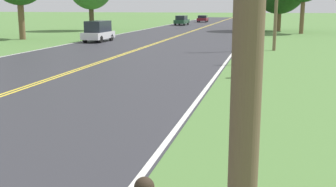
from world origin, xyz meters
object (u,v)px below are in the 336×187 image
car_silver_van_nearest (98,31)px  car_maroon_sedan_mid_near (203,19)px  fire_hydrant (240,68)px  traffic_sign (249,28)px  car_dark_green_sedan_approaching (182,20)px

car_silver_van_nearest → car_maroon_sedan_mid_near: bearing=-1.4°
car_silver_van_nearest → car_maroon_sedan_mid_near: size_ratio=0.97×
fire_hydrant → car_silver_van_nearest: 22.12m
fire_hydrant → traffic_sign: bearing=88.0°
fire_hydrant → car_silver_van_nearest: bearing=129.5°
car_maroon_sedan_mid_near → traffic_sign: bearing=-170.6°
traffic_sign → car_maroon_sedan_mid_near: 62.22m
traffic_sign → car_maroon_sedan_mid_near: traffic_sign is taller
fire_hydrant → traffic_sign: traffic_sign is taller
car_dark_green_sedan_approaching → traffic_sign: bearing=-162.9°
traffic_sign → fire_hydrant: bearing=-92.0°
car_dark_green_sedan_approaching → car_maroon_sedan_mid_near: bearing=-5.0°
traffic_sign → car_silver_van_nearest: 18.89m
car_silver_van_nearest → car_maroon_sedan_mid_near: (2.42, 48.70, -0.26)m
car_silver_van_nearest → car_maroon_sedan_mid_near: 48.76m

